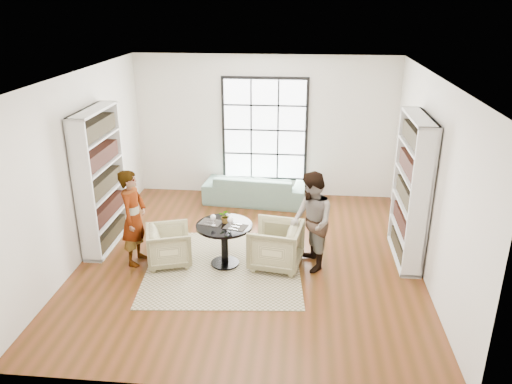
# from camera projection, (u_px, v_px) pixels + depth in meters

# --- Properties ---
(ground) EXTENTS (6.00, 6.00, 0.00)m
(ground) POSITION_uv_depth(u_px,v_px,m) (250.00, 258.00, 8.33)
(ground) COLOR #602F16
(room_shell) EXTENTS (6.00, 6.01, 6.00)m
(room_shell) POSITION_uv_depth(u_px,v_px,m) (253.00, 177.00, 8.37)
(room_shell) COLOR silver
(room_shell) RESTS_ON ground
(rug) EXTENTS (2.64, 2.64, 0.01)m
(rug) POSITION_uv_depth(u_px,v_px,m) (224.00, 267.00, 8.07)
(rug) COLOR tan
(rug) RESTS_ON ground
(pedestal_table) EXTENTS (0.90, 0.90, 0.72)m
(pedestal_table) POSITION_uv_depth(u_px,v_px,m) (224.00, 236.00, 7.95)
(pedestal_table) COLOR black
(pedestal_table) RESTS_ON ground
(sofa) EXTENTS (2.19, 1.03, 0.62)m
(sofa) POSITION_uv_depth(u_px,v_px,m) (255.00, 188.00, 10.50)
(sofa) COLOR gray
(sofa) RESTS_ON ground
(armchair_left) EXTENTS (0.88, 0.86, 0.64)m
(armchair_left) POSITION_uv_depth(u_px,v_px,m) (169.00, 246.00, 8.07)
(armchair_left) COLOR #BCB786
(armchair_left) RESTS_ON ground
(armchair_right) EXTENTS (0.92, 0.90, 0.73)m
(armchair_right) POSITION_uv_depth(u_px,v_px,m) (276.00, 245.00, 7.98)
(armchair_right) COLOR tan
(armchair_right) RESTS_ON ground
(person_left) EXTENTS (0.44, 0.62, 1.59)m
(person_left) POSITION_uv_depth(u_px,v_px,m) (134.00, 217.00, 7.95)
(person_left) COLOR gray
(person_left) RESTS_ON ground
(person_right) EXTENTS (0.80, 0.92, 1.60)m
(person_right) POSITION_uv_depth(u_px,v_px,m) (311.00, 222.00, 7.77)
(person_right) COLOR gray
(person_right) RESTS_ON ground
(placemat_left) EXTENTS (0.40, 0.34, 0.01)m
(placemat_left) POSITION_uv_depth(u_px,v_px,m) (211.00, 222.00, 7.95)
(placemat_left) COLOR black
(placemat_left) RESTS_ON pedestal_table
(placemat_right) EXTENTS (0.40, 0.34, 0.01)m
(placemat_right) POSITION_uv_depth(u_px,v_px,m) (236.00, 227.00, 7.80)
(placemat_right) COLOR black
(placemat_right) RESTS_ON pedestal_table
(cutlery_left) EXTENTS (0.19, 0.25, 0.01)m
(cutlery_left) POSITION_uv_depth(u_px,v_px,m) (211.00, 222.00, 7.94)
(cutlery_left) COLOR silver
(cutlery_left) RESTS_ON placemat_left
(cutlery_right) EXTENTS (0.19, 0.25, 0.01)m
(cutlery_right) POSITION_uv_depth(u_px,v_px,m) (236.00, 226.00, 7.80)
(cutlery_right) COLOR silver
(cutlery_right) RESTS_ON placemat_right
(wine_glass_left) EXTENTS (0.09, 0.09, 0.19)m
(wine_glass_left) POSITION_uv_depth(u_px,v_px,m) (213.00, 218.00, 7.80)
(wine_glass_left) COLOR silver
(wine_glass_left) RESTS_ON pedestal_table
(wine_glass_right) EXTENTS (0.09, 0.09, 0.20)m
(wine_glass_right) POSITION_uv_depth(u_px,v_px,m) (230.00, 220.00, 7.69)
(wine_glass_right) COLOR silver
(wine_glass_right) RESTS_ON pedestal_table
(flower_centerpiece) EXTENTS (0.22, 0.20, 0.23)m
(flower_centerpiece) POSITION_uv_depth(u_px,v_px,m) (226.00, 216.00, 7.91)
(flower_centerpiece) COLOR gray
(flower_centerpiece) RESTS_ON pedestal_table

